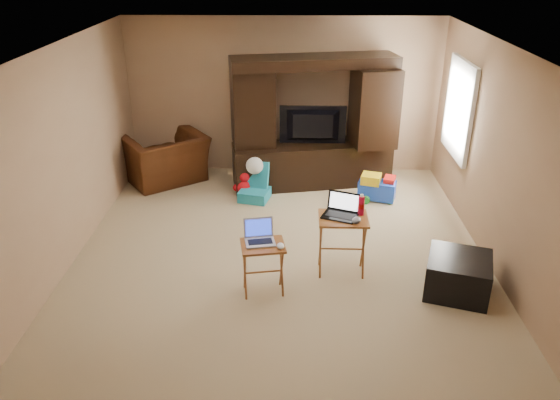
{
  "coord_description": "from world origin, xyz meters",
  "views": [
    {
      "loc": [
        0.11,
        -5.9,
        3.49
      ],
      "look_at": [
        0.0,
        -0.2,
        0.8
      ],
      "focal_mm": 35.0,
      "sensor_mm": 36.0,
      "label": 1
    }
  ],
  "objects_px": {
    "laptop_right": "(340,207)",
    "child_rocker": "(254,182)",
    "recliner": "(165,158)",
    "tray_table_left": "(263,269)",
    "water_bottle": "(361,206)",
    "laptop_left": "(260,233)",
    "mouse_right": "(356,220)",
    "plush_toy": "(244,182)",
    "television": "(313,126)",
    "ottoman": "(458,275)",
    "entertainment_center": "(313,123)",
    "mouse_left": "(281,246)",
    "push_toy": "(377,187)",
    "tray_table_right": "(342,245)"
  },
  "relations": [
    {
      "from": "child_rocker",
      "to": "plush_toy",
      "type": "relative_size",
      "value": 1.37
    },
    {
      "from": "laptop_left",
      "to": "laptop_right",
      "type": "bearing_deg",
      "value": 14.23
    },
    {
      "from": "child_rocker",
      "to": "water_bottle",
      "type": "xyz_separation_m",
      "value": [
        1.33,
        -1.89,
        0.55
      ]
    },
    {
      "from": "television",
      "to": "laptop_left",
      "type": "height_order",
      "value": "television"
    },
    {
      "from": "tray_table_left",
      "to": "water_bottle",
      "type": "height_order",
      "value": "water_bottle"
    },
    {
      "from": "entertainment_center",
      "to": "laptop_right",
      "type": "relative_size",
      "value": 6.56
    },
    {
      "from": "entertainment_center",
      "to": "tray_table_left",
      "type": "bearing_deg",
      "value": -112.38
    },
    {
      "from": "child_rocker",
      "to": "mouse_right",
      "type": "relative_size",
      "value": 3.83
    },
    {
      "from": "laptop_right",
      "to": "mouse_left",
      "type": "xyz_separation_m",
      "value": [
        -0.65,
        -0.51,
        -0.21
      ]
    },
    {
      "from": "tray_table_right",
      "to": "entertainment_center",
      "type": "bearing_deg",
      "value": 96.62
    },
    {
      "from": "entertainment_center",
      "to": "push_toy",
      "type": "xyz_separation_m",
      "value": [
        0.96,
        -0.58,
        -0.8
      ]
    },
    {
      "from": "tray_table_right",
      "to": "water_bottle",
      "type": "distance_m",
      "value": 0.52
    },
    {
      "from": "tray_table_right",
      "to": "tray_table_left",
      "type": "bearing_deg",
      "value": -153.59
    },
    {
      "from": "tray_table_right",
      "to": "mouse_left",
      "type": "xyz_separation_m",
      "value": [
        -0.69,
        -0.49,
        0.27
      ]
    },
    {
      "from": "entertainment_center",
      "to": "water_bottle",
      "type": "relative_size",
      "value": 11.14
    },
    {
      "from": "push_toy",
      "to": "child_rocker",
      "type": "bearing_deg",
      "value": -161.49
    },
    {
      "from": "television",
      "to": "mouse_right",
      "type": "relative_size",
      "value": 7.01
    },
    {
      "from": "ottoman",
      "to": "plush_toy",
      "type": "bearing_deg",
      "value": 135.18
    },
    {
      "from": "television",
      "to": "tray_table_left",
      "type": "distance_m",
      "value": 3.11
    },
    {
      "from": "ottoman",
      "to": "water_bottle",
      "type": "height_order",
      "value": "water_bottle"
    },
    {
      "from": "child_rocker",
      "to": "laptop_left",
      "type": "distance_m",
      "value": 2.41
    },
    {
      "from": "recliner",
      "to": "ottoman",
      "type": "bearing_deg",
      "value": 105.6
    },
    {
      "from": "child_rocker",
      "to": "mouse_right",
      "type": "xyz_separation_m",
      "value": [
        1.26,
        -2.09,
        0.47
      ]
    },
    {
      "from": "entertainment_center",
      "to": "water_bottle",
      "type": "bearing_deg",
      "value": -90.37
    },
    {
      "from": "child_rocker",
      "to": "tray_table_right",
      "type": "xyz_separation_m",
      "value": [
        1.13,
        -1.97,
        0.08
      ]
    },
    {
      "from": "child_rocker",
      "to": "tray_table_left",
      "type": "xyz_separation_m",
      "value": [
        0.25,
        -2.39,
        0.02
      ]
    },
    {
      "from": "television",
      "to": "ottoman",
      "type": "bearing_deg",
      "value": 117.75
    },
    {
      "from": "laptop_right",
      "to": "water_bottle",
      "type": "distance_m",
      "value": 0.25
    },
    {
      "from": "laptop_right",
      "to": "child_rocker",
      "type": "bearing_deg",
      "value": 140.71
    },
    {
      "from": "tray_table_left",
      "to": "water_bottle",
      "type": "xyz_separation_m",
      "value": [
        1.08,
        0.5,
        0.53
      ]
    },
    {
      "from": "child_rocker",
      "to": "tray_table_left",
      "type": "distance_m",
      "value": 2.41
    },
    {
      "from": "television",
      "to": "tray_table_right",
      "type": "relative_size",
      "value": 1.42
    },
    {
      "from": "laptop_left",
      "to": "mouse_right",
      "type": "distance_m",
      "value": 1.08
    },
    {
      "from": "child_rocker",
      "to": "water_bottle",
      "type": "relative_size",
      "value": 2.53
    },
    {
      "from": "mouse_right",
      "to": "water_bottle",
      "type": "xyz_separation_m",
      "value": [
        0.07,
        0.2,
        0.08
      ]
    },
    {
      "from": "recliner",
      "to": "mouse_left",
      "type": "height_order",
      "value": "recliner"
    },
    {
      "from": "recliner",
      "to": "push_toy",
      "type": "relative_size",
      "value": 2.15
    },
    {
      "from": "plush_toy",
      "to": "laptop_left",
      "type": "distance_m",
      "value": 2.62
    },
    {
      "from": "laptop_right",
      "to": "mouse_right",
      "type": "bearing_deg",
      "value": -17.93
    },
    {
      "from": "entertainment_center",
      "to": "push_toy",
      "type": "height_order",
      "value": "entertainment_center"
    },
    {
      "from": "laptop_right",
      "to": "mouse_left",
      "type": "bearing_deg",
      "value": -120.42
    },
    {
      "from": "tray_table_left",
      "to": "laptop_left",
      "type": "xyz_separation_m",
      "value": [
        -0.03,
        0.03,
        0.42
      ]
    },
    {
      "from": "push_toy",
      "to": "mouse_right",
      "type": "relative_size",
      "value": 3.77
    },
    {
      "from": "recliner",
      "to": "tray_table_right",
      "type": "distance_m",
      "value": 3.72
    },
    {
      "from": "television",
      "to": "entertainment_center",
      "type": "bearing_deg",
      "value": -89.46
    },
    {
      "from": "television",
      "to": "push_toy",
      "type": "relative_size",
      "value": 1.86
    },
    {
      "from": "laptop_left",
      "to": "push_toy",
      "type": "bearing_deg",
      "value": 45.23
    },
    {
      "from": "television",
      "to": "tray_table_left",
      "type": "relative_size",
      "value": 1.7
    },
    {
      "from": "recliner",
      "to": "child_rocker",
      "type": "bearing_deg",
      "value": 118.51
    },
    {
      "from": "push_toy",
      "to": "ottoman",
      "type": "relative_size",
      "value": 0.83
    }
  ]
}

